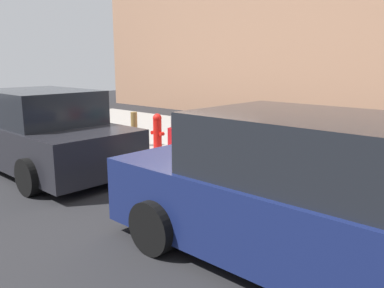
# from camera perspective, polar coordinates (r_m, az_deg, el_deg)

# --- Properties ---
(ground_plane) EXTENTS (40.00, 40.00, 0.00)m
(ground_plane) POSITION_cam_1_polar(r_m,az_deg,el_deg) (8.12, -2.05, -3.82)
(ground_plane) COLOR black
(sidewalk_curb) EXTENTS (18.00, 5.00, 0.14)m
(sidewalk_curb) POSITION_cam_1_polar(r_m,az_deg,el_deg) (9.98, 8.03, -0.53)
(sidewalk_curb) COLOR gray
(sidewalk_curb) RESTS_ON ground_plane
(suitcase_silver_0) EXTENTS (0.36, 0.20, 0.56)m
(suitcase_silver_0) POSITION_cam_1_polar(r_m,az_deg,el_deg) (6.81, 24.75, -4.58)
(suitcase_silver_0) COLOR #9EA0A8
(suitcase_silver_0) RESTS_ON sidewalk_curb
(suitcase_red_1) EXTENTS (0.51, 0.22, 1.01)m
(suitcase_red_1) POSITION_cam_1_polar(r_m,az_deg,el_deg) (6.87, 20.45, -3.19)
(suitcase_red_1) COLOR red
(suitcase_red_1) RESTS_ON sidewalk_curb
(suitcase_navy_2) EXTENTS (0.38, 0.21, 0.84)m
(suitcase_navy_2) POSITION_cam_1_polar(r_m,az_deg,el_deg) (7.13, 16.59, -2.90)
(suitcase_navy_2) COLOR navy
(suitcase_navy_2) RESTS_ON sidewalk_curb
(suitcase_teal_3) EXTENTS (0.47, 0.26, 1.07)m
(suitcase_teal_3) POSITION_cam_1_polar(r_m,az_deg,el_deg) (7.38, 13.21, -1.56)
(suitcase_teal_3) COLOR #0F606B
(suitcase_teal_3) RESTS_ON sidewalk_curb
(suitcase_maroon_4) EXTENTS (0.37, 0.22, 0.75)m
(suitcase_maroon_4) POSITION_cam_1_polar(r_m,az_deg,el_deg) (7.55, 9.32, -1.98)
(suitcase_maroon_4) COLOR maroon
(suitcase_maroon_4) RESTS_ON sidewalk_curb
(suitcase_black_5) EXTENTS (0.48, 0.21, 0.61)m
(suitcase_black_5) POSITION_cam_1_polar(r_m,az_deg,el_deg) (7.93, 6.74, -1.13)
(suitcase_black_5) COLOR black
(suitcase_black_5) RESTS_ON sidewalk_curb
(suitcase_olive_6) EXTENTS (0.47, 0.29, 0.90)m
(suitcase_olive_6) POSITION_cam_1_polar(r_m,az_deg,el_deg) (8.20, 3.36, -0.23)
(suitcase_olive_6) COLOR #59601E
(suitcase_olive_6) RESTS_ON sidewalk_curb
(suitcase_silver_7) EXTENTS (0.36, 0.20, 0.81)m
(suitcase_silver_7) POSITION_cam_1_polar(r_m,az_deg,el_deg) (8.56, 1.00, 0.56)
(suitcase_silver_7) COLOR #9EA0A8
(suitcase_silver_7) RESTS_ON sidewalk_curb
(suitcase_red_8) EXTENTS (0.50, 0.24, 0.90)m
(suitcase_red_8) POSITION_cam_1_polar(r_m,az_deg,el_deg) (8.85, -1.95, 0.41)
(suitcase_red_8) COLOR red
(suitcase_red_8) RESTS_ON sidewalk_curb
(fire_hydrant) EXTENTS (0.39, 0.21, 0.85)m
(fire_hydrant) POSITION_cam_1_polar(r_m,az_deg,el_deg) (9.38, -5.05, 1.95)
(fire_hydrant) COLOR red
(fire_hydrant) RESTS_ON sidewalk_curb
(bollard_post) EXTENTS (0.16, 0.16, 0.85)m
(bollard_post) POSITION_cam_1_polar(r_m,az_deg,el_deg) (9.79, -8.39, 2.16)
(bollard_post) COLOR brown
(bollard_post) RESTS_ON sidewalk_curb
(parked_car_navy_0) EXTENTS (4.60, 2.14, 1.67)m
(parked_car_navy_0) POSITION_cam_1_polar(r_m,az_deg,el_deg) (4.39, 16.61, -7.42)
(parked_car_navy_0) COLOR #141E4C
(parked_car_navy_0) RESTS_ON ground_plane
(parked_car_charcoal_1) EXTENTS (4.56, 2.15, 1.64)m
(parked_car_charcoal_1) POSITION_cam_1_polar(r_m,az_deg,el_deg) (8.61, -21.04, 1.54)
(parked_car_charcoal_1) COLOR black
(parked_car_charcoal_1) RESTS_ON ground_plane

